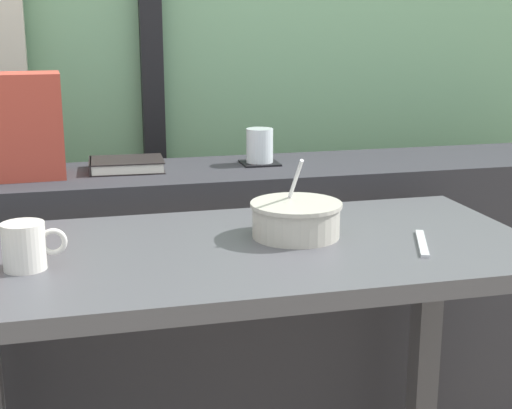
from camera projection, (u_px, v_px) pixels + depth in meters
dark_console_ledge at (220, 304)px, 2.05m from camera, size 2.80×0.35×0.78m
breakfast_table at (244, 306)px, 1.47m from camera, size 1.16×0.57×0.74m
coaster_square at (260, 163)px, 2.01m from camera, size 0.10×0.10×0.00m
juice_glass at (260, 147)px, 2.00m from camera, size 0.07×0.07×0.09m
closed_book at (126, 165)px, 1.92m from camera, size 0.20×0.16×0.03m
soup_bowl at (296, 219)px, 1.49m from camera, size 0.19×0.19×0.17m
fork_utensil at (422, 243)px, 1.44m from camera, size 0.08×0.16×0.01m
ceramic_mug at (25, 246)px, 1.29m from camera, size 0.11×0.08×0.08m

